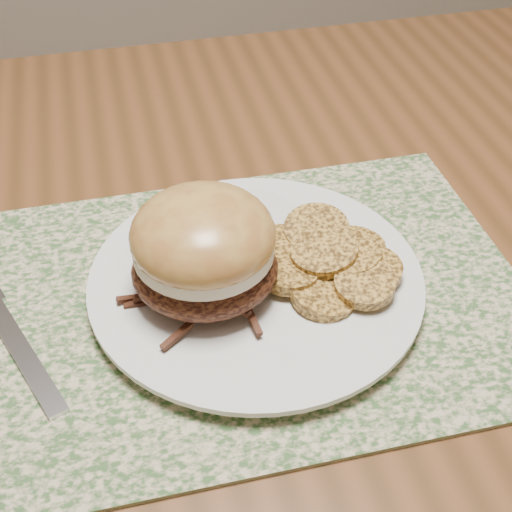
{
  "coord_description": "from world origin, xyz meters",
  "views": [
    {
      "loc": [
        -0.18,
        -0.46,
        1.17
      ],
      "look_at": [
        -0.08,
        -0.05,
        0.79
      ],
      "focal_mm": 50.0,
      "sensor_mm": 36.0,
      "label": 1
    }
  ],
  "objects_px": {
    "dinner_plate": "(256,282)",
    "dining_table": "(324,305)",
    "fork": "(10,332)",
    "pork_sandwich": "(204,249)"
  },
  "relations": [
    {
      "from": "dinner_plate",
      "to": "dining_table",
      "type": "bearing_deg",
      "value": 30.15
    },
    {
      "from": "dining_table",
      "to": "dinner_plate",
      "type": "distance_m",
      "value": 0.13
    },
    {
      "from": "dinner_plate",
      "to": "fork",
      "type": "distance_m",
      "value": 0.2
    },
    {
      "from": "fork",
      "to": "dinner_plate",
      "type": "bearing_deg",
      "value": -20.55
    },
    {
      "from": "pork_sandwich",
      "to": "fork",
      "type": "height_order",
      "value": "pork_sandwich"
    },
    {
      "from": "dinner_plate",
      "to": "pork_sandwich",
      "type": "xyz_separation_m",
      "value": [
        -0.04,
        -0.01,
        0.05
      ]
    },
    {
      "from": "fork",
      "to": "dining_table",
      "type": "bearing_deg",
      "value": -11.48
    },
    {
      "from": "dinner_plate",
      "to": "pork_sandwich",
      "type": "distance_m",
      "value": 0.07
    },
    {
      "from": "dining_table",
      "to": "fork",
      "type": "distance_m",
      "value": 0.3
    },
    {
      "from": "dining_table",
      "to": "dinner_plate",
      "type": "relative_size",
      "value": 5.77
    }
  ]
}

